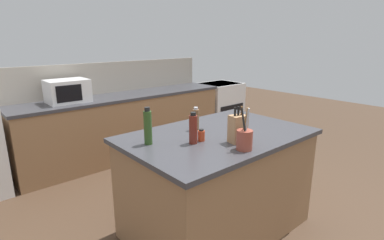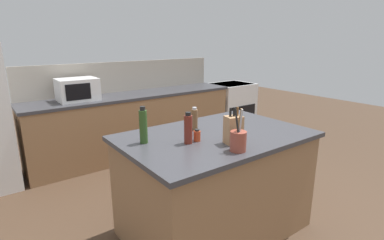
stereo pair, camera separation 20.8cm
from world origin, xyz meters
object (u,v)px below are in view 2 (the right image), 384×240
object	(u,v)px
pepper_grinder	(195,119)
range_oven	(231,107)
microwave	(78,90)
olive_oil_bottle	(143,126)
vinegar_bottle	(188,129)
utensil_crock	(238,140)
knife_block	(233,129)
spice_jar_paprika	(197,136)

from	to	relation	value
pepper_grinder	range_oven	bearing A→B (deg)	39.86
microwave	pepper_grinder	world-z (taller)	microwave
olive_oil_bottle	vinegar_bottle	bearing A→B (deg)	-38.05
pepper_grinder	microwave	bearing A→B (deg)	102.66
utensil_crock	olive_oil_bottle	world-z (taller)	utensil_crock
olive_oil_bottle	pepper_grinder	xyz separation A→B (m)	(0.53, 0.04, -0.04)
utensil_crock	knife_block	bearing A→B (deg)	58.27
range_oven	knife_block	bearing A→B (deg)	-133.77
vinegar_bottle	pepper_grinder	world-z (taller)	vinegar_bottle
range_oven	utensil_crock	bearing A→B (deg)	-133.20
vinegar_bottle	spice_jar_paprika	bearing A→B (deg)	1.15
olive_oil_bottle	vinegar_bottle	xyz separation A→B (m)	(0.28, -0.22, -0.02)
utensil_crock	microwave	bearing A→B (deg)	98.46
knife_block	spice_jar_paprika	size ratio (longest dim) A/B	2.94
vinegar_bottle	spice_jar_paprika	size ratio (longest dim) A/B	2.56
knife_block	microwave	bearing A→B (deg)	112.22
knife_block	spice_jar_paprika	world-z (taller)	knife_block
utensil_crock	olive_oil_bottle	xyz separation A→B (m)	(-0.47, 0.57, 0.06)
utensil_crock	pepper_grinder	distance (m)	0.61
spice_jar_paprika	utensil_crock	bearing A→B (deg)	-73.15
knife_block	vinegar_bottle	world-z (taller)	knife_block
microwave	knife_block	world-z (taller)	microwave
vinegar_bottle	knife_block	bearing A→B (deg)	-36.19
knife_block	olive_oil_bottle	size ratio (longest dim) A/B	0.98
utensil_crock	vinegar_bottle	size ratio (longest dim) A/B	1.27
knife_block	vinegar_bottle	size ratio (longest dim) A/B	1.15
microwave	knife_block	bearing A→B (deg)	-79.03
range_oven	knife_block	xyz separation A→B (m)	(-2.35, -2.45, 0.59)
microwave	olive_oil_bottle	xyz separation A→B (m)	(-0.09, -2.03, -0.01)
range_oven	pepper_grinder	xyz separation A→B (m)	(-2.38, -1.99, 0.57)
olive_oil_bottle	spice_jar_paprika	world-z (taller)	olive_oil_bottle
knife_block	utensil_crock	size ratio (longest dim) A/B	0.91
range_oven	vinegar_bottle	world-z (taller)	vinegar_bottle
knife_block	spice_jar_paprika	xyz separation A→B (m)	(-0.20, 0.21, -0.07)
range_oven	olive_oil_bottle	xyz separation A→B (m)	(-2.91, -2.03, 0.61)
pepper_grinder	knife_block	bearing A→B (deg)	-86.40
pepper_grinder	utensil_crock	bearing A→B (deg)	-95.60
microwave	vinegar_bottle	bearing A→B (deg)	-85.16
olive_oil_bottle	pepper_grinder	distance (m)	0.54
microwave	olive_oil_bottle	bearing A→B (deg)	-92.46
microwave	vinegar_bottle	size ratio (longest dim) A/B	1.98
spice_jar_paprika	pepper_grinder	xyz separation A→B (m)	(0.17, 0.26, 0.05)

